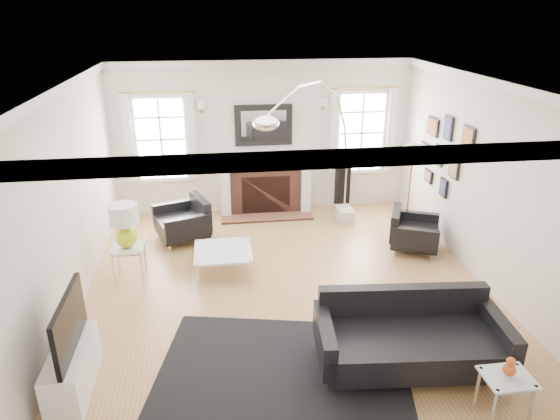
{
  "coord_description": "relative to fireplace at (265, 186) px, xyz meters",
  "views": [
    {
      "loc": [
        -0.92,
        -6.0,
        3.65
      ],
      "look_at": [
        -0.06,
        0.3,
        1.06
      ],
      "focal_mm": 32.0,
      "sensor_mm": 36.0,
      "label": 1
    }
  ],
  "objects": [
    {
      "name": "floor",
      "position": [
        0.0,
        -2.79,
        -0.54
      ],
      "size": [
        6.0,
        6.0,
        0.0
      ],
      "primitive_type": "plane",
      "color": "#A87746",
      "rests_on": "ground"
    },
    {
      "name": "back_wall",
      "position": [
        0.0,
        0.21,
        0.86
      ],
      "size": [
        5.5,
        0.04,
        2.8
      ],
      "primitive_type": "cube",
      "color": "beige",
      "rests_on": "floor"
    },
    {
      "name": "front_wall",
      "position": [
        0.0,
        -5.79,
        0.86
      ],
      "size": [
        5.5,
        0.04,
        2.8
      ],
      "primitive_type": "cube",
      "color": "beige",
      "rests_on": "floor"
    },
    {
      "name": "left_wall",
      "position": [
        -2.75,
        -2.79,
        0.86
      ],
      "size": [
        0.04,
        6.0,
        2.8
      ],
      "primitive_type": "cube",
      "color": "beige",
      "rests_on": "floor"
    },
    {
      "name": "right_wall",
      "position": [
        2.75,
        -2.79,
        0.86
      ],
      "size": [
        0.04,
        6.0,
        2.8
      ],
      "primitive_type": "cube",
      "color": "beige",
      "rests_on": "floor"
    },
    {
      "name": "ceiling",
      "position": [
        0.0,
        -2.79,
        2.26
      ],
      "size": [
        5.5,
        6.0,
        0.02
      ],
      "primitive_type": "cube",
      "color": "white",
      "rests_on": "back_wall"
    },
    {
      "name": "crown_molding",
      "position": [
        0.0,
        -2.79,
        2.2
      ],
      "size": [
        5.5,
        6.0,
        0.12
      ],
      "primitive_type": "cube",
      "color": "white",
      "rests_on": "back_wall"
    },
    {
      "name": "fireplace",
      "position": [
        0.0,
        0.0,
        0.0
      ],
      "size": [
        1.7,
        0.69,
        1.11
      ],
      "color": "white",
      "rests_on": "floor"
    },
    {
      "name": "mantel_mirror",
      "position": [
        0.0,
        0.16,
        1.11
      ],
      "size": [
        1.05,
        0.07,
        0.75
      ],
      "color": "black",
      "rests_on": "back_wall"
    },
    {
      "name": "window_left",
      "position": [
        -1.85,
        0.16,
        0.92
      ],
      "size": [
        1.24,
        0.15,
        1.62
      ],
      "color": "white",
      "rests_on": "back_wall"
    },
    {
      "name": "window_right",
      "position": [
        1.85,
        0.16,
        0.92
      ],
      "size": [
        1.24,
        0.15,
        1.62
      ],
      "color": "white",
      "rests_on": "back_wall"
    },
    {
      "name": "gallery_wall",
      "position": [
        2.72,
        -1.5,
        0.99
      ],
      "size": [
        0.04,
        1.73,
        1.29
      ],
      "color": "black",
      "rests_on": "right_wall"
    },
    {
      "name": "tv_unit",
      "position": [
        -2.44,
        -4.49,
        -0.21
      ],
      "size": [
        0.35,
        1.0,
        1.09
      ],
      "color": "white",
      "rests_on": "floor"
    },
    {
      "name": "area_rug",
      "position": [
        -0.34,
        -4.68,
        -0.54
      ],
      "size": [
        3.07,
        2.73,
        0.01
      ],
      "primitive_type": "cube",
      "rotation": [
        0.0,
        0.0,
        -0.21
      ],
      "color": "black",
      "rests_on": "floor"
    },
    {
      "name": "sofa",
      "position": [
        1.06,
        -4.57,
        -0.19
      ],
      "size": [
        2.07,
        1.08,
        0.65
      ],
      "color": "black",
      "rests_on": "floor"
    },
    {
      "name": "armchair_left",
      "position": [
        -1.46,
        -1.02,
        -0.21
      ],
      "size": [
        1.02,
        1.08,
        0.59
      ],
      "color": "black",
      "rests_on": "floor"
    },
    {
      "name": "armchair_right",
      "position": [
        2.15,
        -1.89,
        -0.24
      ],
      "size": [
        0.98,
        1.03,
        0.55
      ],
      "color": "black",
      "rests_on": "floor"
    },
    {
      "name": "coffee_table",
      "position": [
        -0.87,
        -2.24,
        -0.21
      ],
      "size": [
        0.82,
        0.82,
        0.37
      ],
      "color": "silver",
      "rests_on": "floor"
    },
    {
      "name": "side_table_left",
      "position": [
        -2.2,
        -2.23,
        -0.14
      ],
      "size": [
        0.46,
        0.46,
        0.51
      ],
      "color": "silver",
      "rests_on": "floor"
    },
    {
      "name": "nesting_table",
      "position": [
        1.66,
        -5.44,
        -0.16
      ],
      "size": [
        0.45,
        0.38,
        0.49
      ],
      "color": "silver",
      "rests_on": "floor"
    },
    {
      "name": "gourd_lamp",
      "position": [
        -2.2,
        -2.23,
        0.33
      ],
      "size": [
        0.4,
        0.4,
        0.64
      ],
      "color": "#B1D61A",
      "rests_on": "side_table_left"
    },
    {
      "name": "orange_vase",
      "position": [
        1.66,
        -5.44,
        0.06
      ],
      "size": [
        0.12,
        0.12,
        0.19
      ],
      "color": "#C54B19",
      "rests_on": "nesting_table"
    },
    {
      "name": "arc_floor_lamp",
      "position": [
        0.61,
        -1.22,
        0.92
      ],
      "size": [
        1.91,
        1.77,
        2.71
      ],
      "color": "silver",
      "rests_on": "floor"
    },
    {
      "name": "stick_floor_lamp",
      "position": [
        2.2,
        -1.51,
        0.87
      ],
      "size": [
        0.33,
        0.33,
        1.63
      ],
      "color": "#AC7F3B",
      "rests_on": "floor"
    },
    {
      "name": "speaker_tower",
      "position": [
        1.43,
        -0.2,
        0.02
      ],
      "size": [
        0.25,
        0.25,
        1.13
      ],
      "primitive_type": "cube",
      "rotation": [
        0.0,
        0.0,
        0.12
      ],
      "color": "black",
      "rests_on": "floor"
    }
  ]
}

